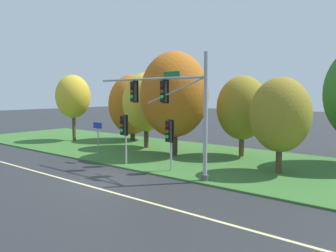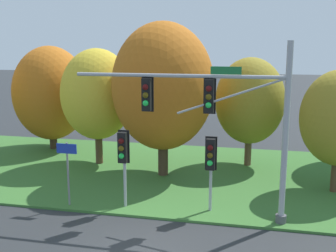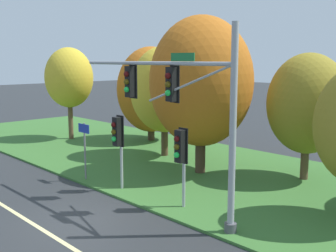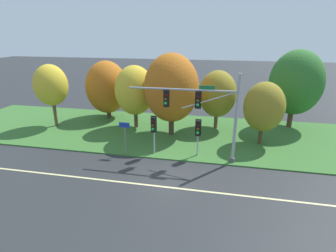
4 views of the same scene
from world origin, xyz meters
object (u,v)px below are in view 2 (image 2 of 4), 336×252
object	(u,v)px
pedestrian_signal_near_kerb	(211,159)
tree_mid_verge	(163,87)
tree_behind_signpost	(97,94)
route_sign_post	(68,164)
pedestrian_signal_further_along	(123,152)
tree_left_of_mast	(51,93)
tree_tall_centre	(250,101)
traffic_signal_mast	(223,112)

from	to	relation	value
pedestrian_signal_near_kerb	tree_mid_verge	xyz separation A→B (m)	(-2.88, 4.26, 2.28)
tree_behind_signpost	tree_mid_verge	size ratio (longest dim) A/B	0.83
route_sign_post	tree_behind_signpost	world-z (taller)	tree_behind_signpost
pedestrian_signal_further_along	tree_mid_verge	size ratio (longest dim) A/B	0.42
tree_left_of_mast	tree_tall_centre	world-z (taller)	tree_left_of_mast
tree_left_of_mast	tree_tall_centre	distance (m)	12.17
traffic_signal_mast	tree_tall_centre	xyz separation A→B (m)	(0.78, 7.35, -0.56)
pedestrian_signal_further_along	pedestrian_signal_near_kerb	bearing A→B (deg)	5.18
tree_mid_verge	tree_tall_centre	distance (m)	4.99
tree_left_of_mast	tree_tall_centre	size ratio (longest dim) A/B	1.10
pedestrian_signal_near_kerb	tree_behind_signpost	distance (m)	8.90
pedestrian_signal_near_kerb	pedestrian_signal_further_along	bearing A→B (deg)	-174.82
route_sign_post	tree_left_of_mast	size ratio (longest dim) A/B	0.41
traffic_signal_mast	pedestrian_signal_further_along	world-z (taller)	traffic_signal_mast
route_sign_post	traffic_signal_mast	bearing A→B (deg)	0.79
traffic_signal_mast	tree_left_of_mast	size ratio (longest dim) A/B	1.27
traffic_signal_mast	tree_tall_centre	distance (m)	7.41
pedestrian_signal_near_kerb	tree_tall_centre	world-z (taller)	tree_tall_centre
tree_left_of_mast	traffic_signal_mast	bearing A→B (deg)	-36.73
pedestrian_signal_near_kerb	tree_left_of_mast	size ratio (longest dim) A/B	0.47
route_sign_post	tree_tall_centre	xyz separation A→B (m)	(6.98, 7.43, 1.79)
pedestrian_signal_further_along	route_sign_post	world-z (taller)	pedestrian_signal_further_along
tree_left_of_mast	pedestrian_signal_near_kerb	bearing A→B (deg)	-36.42
tree_behind_signpost	traffic_signal_mast	bearing A→B (deg)	-39.28
traffic_signal_mast	tree_tall_centre	size ratio (longest dim) A/B	1.39
traffic_signal_mast	tree_mid_verge	xyz separation A→B (m)	(-3.34, 4.69, 0.38)
tree_mid_verge	tree_tall_centre	bearing A→B (deg)	32.77
tree_behind_signpost	tree_tall_centre	bearing A→B (deg)	9.94
pedestrian_signal_further_along	tree_left_of_mast	bearing A→B (deg)	131.74
tree_tall_centre	tree_behind_signpost	bearing A→B (deg)	-170.06
pedestrian_signal_near_kerb	route_sign_post	xyz separation A→B (m)	(-5.74, -0.52, -0.45)
tree_left_of_mast	pedestrian_signal_further_along	bearing A→B (deg)	-48.26
tree_behind_signpost	tree_mid_verge	world-z (taller)	tree_mid_verge
pedestrian_signal_near_kerb	tree_tall_centre	distance (m)	7.15
traffic_signal_mast	tree_mid_verge	size ratio (longest dim) A/B	1.06
traffic_signal_mast	tree_behind_signpost	size ratio (longest dim) A/B	1.29
route_sign_post	tree_tall_centre	bearing A→B (deg)	46.79
route_sign_post	pedestrian_signal_near_kerb	bearing A→B (deg)	5.15
tree_mid_verge	pedestrian_signal_near_kerb	bearing A→B (deg)	-55.92
traffic_signal_mast	tree_tall_centre	world-z (taller)	traffic_signal_mast
pedestrian_signal_near_kerb	route_sign_post	size ratio (longest dim) A/B	1.15
pedestrian_signal_near_kerb	tree_behind_signpost	size ratio (longest dim) A/B	0.48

